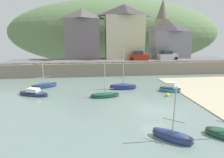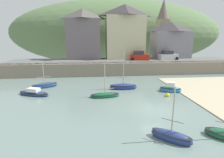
% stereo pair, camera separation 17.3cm
% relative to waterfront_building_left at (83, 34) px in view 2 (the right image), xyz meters
% --- Properties ---
extents(quay_seawall, '(48.00, 9.40, 2.40)m').
position_rel_waterfront_building_left_xyz_m(quay_seawall, '(8.47, -7.70, -6.59)').
color(quay_seawall, gray).
rests_on(quay_seawall, ground).
extents(hillside_backdrop, '(80.00, 44.00, 24.52)m').
position_rel_waterfront_building_left_xyz_m(hillside_backdrop, '(11.65, 30.00, 0.63)').
color(hillside_backdrop, '#5A754A').
rests_on(hillside_backdrop, ground).
extents(waterfront_building_left, '(7.60, 6.10, 10.93)m').
position_rel_waterfront_building_left_xyz_m(waterfront_building_left, '(0.00, 0.00, 0.00)').
color(waterfront_building_left, slate).
rests_on(waterfront_building_left, ground).
extents(waterfront_building_centre, '(8.88, 6.27, 11.97)m').
position_rel_waterfront_building_left_xyz_m(waterfront_building_centre, '(9.41, -0.00, 0.52)').
color(waterfront_building_centre, beige).
rests_on(waterfront_building_centre, ground).
extents(waterfront_building_right, '(8.61, 6.16, 8.25)m').
position_rel_waterfront_building_left_xyz_m(waterfront_building_right, '(20.50, 0.00, -1.35)').
color(waterfront_building_right, gray).
rests_on(waterfront_building_right, ground).
extents(church_with_spire, '(3.00, 3.00, 14.07)m').
position_rel_waterfront_building_left_xyz_m(church_with_spire, '(19.89, 4.00, 1.71)').
color(church_with_spire, '#9D8F72').
rests_on(church_with_spire, ground).
extents(sailboat_white_hull, '(3.93, 1.54, 5.66)m').
position_rel_waterfront_building_left_xyz_m(sailboat_white_hull, '(6.33, -17.71, -7.63)').
color(sailboat_white_hull, navy).
rests_on(sailboat_white_hull, ground).
extents(sailboat_nearest_shore, '(3.76, 1.68, 4.18)m').
position_rel_waterfront_building_left_xyz_m(sailboat_nearest_shore, '(3.52, -20.90, -7.73)').
color(sailboat_nearest_shore, '#125730').
rests_on(sailboat_nearest_shore, ground).
extents(dinghy_open_wooden, '(3.79, 2.73, 4.09)m').
position_rel_waterfront_building_left_xyz_m(dinghy_open_wooden, '(-5.03, -15.83, -7.65)').
color(dinghy_open_wooden, navy).
rests_on(dinghy_open_wooden, ground).
extents(sailboat_far_left, '(2.86, 2.59, 4.20)m').
position_rel_waterfront_building_left_xyz_m(sailboat_far_left, '(7.65, -30.82, -7.64)').
color(sailboat_far_left, navy).
rests_on(sailboat_far_left, ground).
extents(motorboat_with_cabin, '(3.12, 2.27, 1.49)m').
position_rel_waterfront_building_left_xyz_m(motorboat_with_cabin, '(12.48, -19.55, -7.58)').
color(motorboat_with_cabin, teal).
rests_on(motorboat_with_cabin, ground).
extents(sailboat_tall_mast, '(4.42, 2.86, 1.05)m').
position_rel_waterfront_building_left_xyz_m(sailboat_tall_mast, '(-5.45, -19.31, -7.69)').
color(sailboat_tall_mast, navy).
rests_on(sailboat_tall_mast, ground).
extents(parked_car_near_slipway, '(4.27, 2.16, 1.95)m').
position_rel_waterfront_building_left_xyz_m(parked_car_near_slipway, '(11.90, -4.50, -4.74)').
color(parked_car_near_slipway, '#AA2112').
rests_on(parked_car_near_slipway, ground).
extents(parked_car_by_wall, '(4.25, 2.10, 1.95)m').
position_rel_waterfront_building_left_xyz_m(parked_car_by_wall, '(18.29, -4.50, -4.74)').
color(parked_car_by_wall, '#B6B8BD').
rests_on(parked_car_by_wall, ground).
extents(mooring_buoy, '(0.52, 0.52, 0.52)m').
position_rel_waterfront_building_left_xyz_m(mooring_buoy, '(11.27, -21.51, -7.79)').
color(mooring_buoy, yellow).
rests_on(mooring_buoy, ground).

